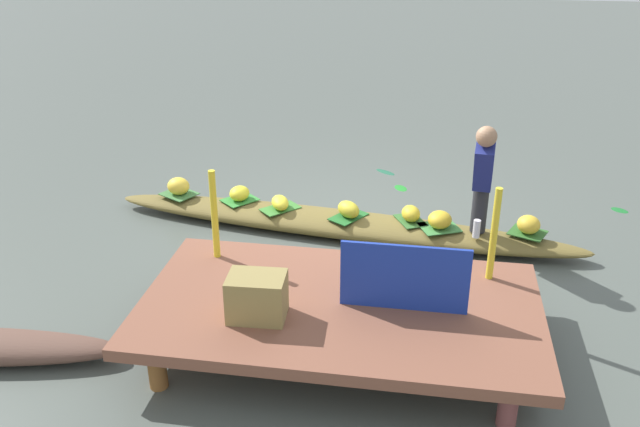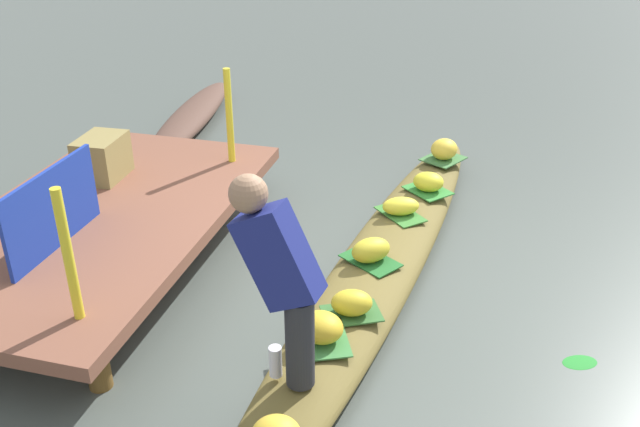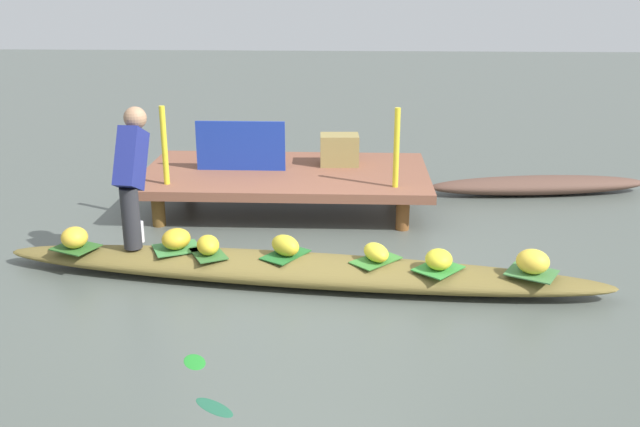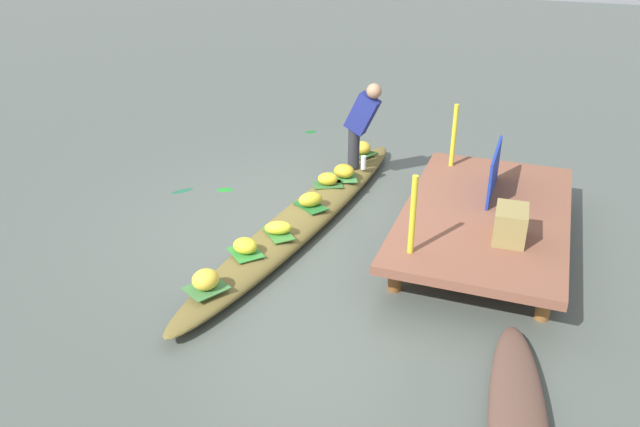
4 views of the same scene
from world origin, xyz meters
name	(u,v)px [view 3 (image 3 of 4)]	position (x,y,z in m)	size (l,w,h in m)	color
canal_water	(297,281)	(0.00, 0.00, 0.00)	(40.00, 40.00, 0.00)	#4E554F
dock_platform	(286,176)	(-0.28, 2.10, 0.37)	(3.20, 1.80, 0.42)	brown
vendor_boat	(297,269)	(0.00, 0.00, 0.11)	(5.30, 0.61, 0.22)	brown
moored_boat	(538,185)	(2.72, 2.73, 0.11)	(2.67, 0.45, 0.22)	brown
leaf_mat_0	(177,248)	(-1.07, 0.15, 0.23)	(0.39, 0.32, 0.01)	#3C7D3C
banana_bunch_0	(176,239)	(-1.07, 0.15, 0.31)	(0.28, 0.25, 0.18)	gold
leaf_mat_1	(208,254)	(-0.77, 0.03, 0.23)	(0.37, 0.25, 0.01)	#33652E
banana_bunch_1	(208,245)	(-0.77, 0.03, 0.31)	(0.26, 0.19, 0.16)	gold
leaf_mat_2	(532,273)	(1.93, -0.26, 0.23)	(0.37, 0.32, 0.01)	#3F763C
banana_bunch_2	(533,261)	(1.93, -0.26, 0.32)	(0.27, 0.24, 0.20)	yellow
leaf_mat_3	(438,268)	(1.18, -0.20, 0.23)	(0.37, 0.29, 0.01)	#338534
banana_bunch_3	(439,259)	(1.18, -0.20, 0.31)	(0.26, 0.22, 0.16)	yellow
leaf_mat_4	(286,255)	(-0.10, 0.05, 0.23)	(0.41, 0.25, 0.01)	#226428
banana_bunch_4	(285,245)	(-0.10, 0.05, 0.31)	(0.30, 0.19, 0.17)	gold
leaf_mat_5	(376,260)	(0.68, -0.04, 0.23)	(0.42, 0.24, 0.01)	#3A7C30
banana_bunch_5	(376,252)	(0.68, -0.04, 0.30)	(0.30, 0.18, 0.14)	yellow
leaf_mat_6	(76,247)	(-1.97, 0.14, 0.23)	(0.35, 0.30, 0.01)	#2E6126
banana_bunch_6	(75,237)	(-1.97, 0.14, 0.32)	(0.25, 0.23, 0.19)	gold
vendor_person	(132,169)	(-1.45, 0.27, 0.91)	(0.23, 0.50, 1.21)	#28282D
water_bottle	(140,232)	(-1.44, 0.32, 0.32)	(0.07, 0.07, 0.19)	silver
market_banner	(241,146)	(-0.78, 2.10, 0.70)	(1.00, 0.03, 0.56)	#1A35A0
railing_post_west	(164,146)	(-1.48, 1.50, 0.84)	(0.06, 0.06, 0.83)	yellow
railing_post_east	(396,148)	(0.92, 1.50, 0.84)	(0.06, 0.06, 0.83)	yellow
produce_crate	(339,150)	(0.32, 2.39, 0.60)	(0.44, 0.32, 0.35)	olive
drifting_plant_0	(195,362)	(-0.60, -1.39, 0.00)	(0.23, 0.14, 0.01)	#22862A
drifting_plant_2	(214,407)	(-0.36, -1.92, 0.00)	(0.31, 0.11, 0.01)	#215D42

